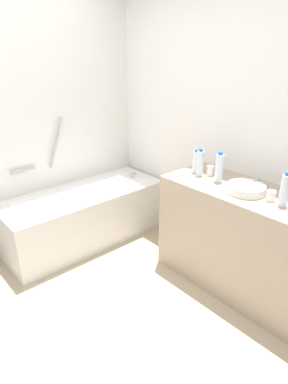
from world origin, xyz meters
The scene contains 12 objects.
ground_plane centered at (0.00, 0.00, 0.00)m, with size 4.16×4.16×0.00m, color tan.
wall_right_mirror centered at (1.63, 0.00, 1.19)m, with size 0.10×3.16×2.38m, color silver.
bathtub centered at (0.71, 1.05, 0.30)m, with size 1.69×0.66×1.28m.
vanity_counter centered at (1.29, -0.51, 0.44)m, with size 0.58×1.47×0.89m, color tan.
sink_basin centered at (1.24, -0.47, 0.92)m, with size 0.29×0.29×0.06m, color white.
sink_faucet centered at (1.42, -0.47, 0.92)m, with size 0.11×0.15×0.07m.
water_bottle_1 centered at (1.24, -0.77, 1.01)m, with size 0.06×0.06×0.25m.
water_bottle_2 centered at (1.30, 0.08, 0.99)m, with size 0.06×0.06×0.21m.
water_bottle_3 centered at (1.27, -0.19, 1.01)m, with size 0.07×0.07×0.25m.
water_bottle_4 centered at (1.27, 0.01, 1.00)m, with size 0.06×0.06×0.24m.
drinking_glass_2 centered at (1.33, -0.06, 0.93)m, with size 0.06×0.06×0.09m, color white.
drinking_glass_3 centered at (1.25, -0.67, 0.93)m, with size 0.07×0.07×0.08m, color white.
Camera 1 is at (-0.86, -1.69, 1.90)m, focal length 30.77 mm.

